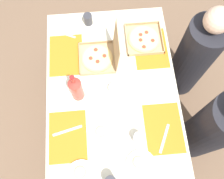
{
  "coord_description": "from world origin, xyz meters",
  "views": [
    {
      "loc": [
        0.65,
        -0.06,
        2.43
      ],
      "look_at": [
        0.0,
        0.0,
        0.74
      ],
      "focal_mm": 39.43,
      "sensor_mm": 36.0,
      "label": 1
    }
  ],
  "objects": [
    {
      "name": "plate_near_right",
      "position": [
        0.29,
        -0.1,
        0.75
      ],
      "size": [
        0.2,
        0.2,
        0.03
      ],
      "color": "white",
      "rests_on": "dining_table"
    },
    {
      "name": "pizza_box_corner_right",
      "position": [
        -0.41,
        0.29,
        0.75
      ],
      "size": [
        0.29,
        0.29,
        0.04
      ],
      "color": "tan",
      "rests_on": "dining_table"
    },
    {
      "name": "cup_dark",
      "position": [
        -0.61,
        -0.14,
        0.78
      ],
      "size": [
        0.07,
        0.07,
        0.1
      ],
      "primitive_type": "cylinder",
      "color": "#333338",
      "rests_on": "dining_table"
    },
    {
      "name": "placemat_far_right",
      "position": [
        0.32,
        0.33,
        0.74
      ],
      "size": [
        0.36,
        0.26,
        0.0
      ],
      "primitive_type": "cube",
      "color": "orange",
      "rests_on": "dining_table"
    },
    {
      "name": "diner_left_seat",
      "position": [
        -0.32,
        0.74,
        0.51
      ],
      "size": [
        0.32,
        0.32,
        1.15
      ],
      "color": "black",
      "rests_on": "ground_plane"
    },
    {
      "name": "ground_plane",
      "position": [
        0.0,
        0.0,
        0.0
      ],
      "size": [
        6.0,
        6.0,
        0.0
      ],
      "primitive_type": "plane",
      "color": "brown"
    },
    {
      "name": "condiment_bowl",
      "position": [
        0.0,
        0.02,
        0.76
      ],
      "size": [
        0.09,
        0.09,
        0.05
      ],
      "primitive_type": "cylinder",
      "color": "white",
      "rests_on": "dining_table"
    },
    {
      "name": "dining_table",
      "position": [
        0.0,
        0.0,
        0.63
      ],
      "size": [
        1.42,
        0.97,
        0.74
      ],
      "color": "#3F3328",
      "rests_on": "ground_plane"
    },
    {
      "name": "fork_by_near_left",
      "position": [
        -0.51,
        -0.34,
        0.74
      ],
      "size": [
        0.1,
        0.18,
        0.0
      ],
      "primitive_type": "cube",
      "rotation": [
        0.0,
        0.0,
        1.13
      ],
      "color": "#B7B7BC",
      "rests_on": "dining_table"
    },
    {
      "name": "cup_clear_left",
      "position": [
        0.38,
        0.14,
        0.78
      ],
      "size": [
        0.07,
        0.07,
        0.1
      ],
      "primitive_type": "cylinder",
      "color": "silver",
      "rests_on": "dining_table"
    },
    {
      "name": "plate_middle",
      "position": [
        0.55,
        0.14,
        0.75
      ],
      "size": [
        0.2,
        0.2,
        0.03
      ],
      "color": "white",
      "rests_on": "dining_table"
    },
    {
      "name": "placemat_far_left",
      "position": [
        -0.32,
        0.33,
        0.74
      ],
      "size": [
        0.36,
        0.26,
        0.0
      ],
      "primitive_type": "cube",
      "color": "orange",
      "rests_on": "dining_table"
    },
    {
      "name": "placemat_near_right",
      "position": [
        0.32,
        -0.33,
        0.74
      ],
      "size": [
        0.36,
        0.26,
        0.0
      ],
      "primitive_type": "cube",
      "color": "orange",
      "rests_on": "dining_table"
    },
    {
      "name": "placemat_near_left",
      "position": [
        -0.32,
        -0.33,
        0.74
      ],
      "size": [
        0.36,
        0.26,
        0.0
      ],
      "primitive_type": "cube",
      "color": "orange",
      "rests_on": "dining_table"
    },
    {
      "name": "fork_by_near_right",
      "position": [
        0.05,
        0.3,
        0.74
      ],
      "size": [
        0.09,
        0.18,
        0.0
      ],
      "primitive_type": "cube",
      "rotation": [
        0.0,
        0.0,
        4.28
      ],
      "color": "#B7B7BC",
      "rests_on": "dining_table"
    },
    {
      "name": "soda_bottle",
      "position": [
        0.02,
        -0.25,
        0.87
      ],
      "size": [
        0.09,
        0.09,
        0.32
      ],
      "color": "#B2382D",
      "rests_on": "dining_table"
    },
    {
      "name": "knife_by_far_right",
      "position": [
        0.39,
        0.33,
        0.74
      ],
      "size": [
        0.2,
        0.11,
        0.0
      ],
      "primitive_type": "cube",
      "rotation": [
        0.0,
        0.0,
        2.71
      ],
      "color": "#B7B7BC",
      "rests_on": "dining_table"
    },
    {
      "name": "plate_far_right",
      "position": [
        0.58,
        -0.25,
        0.75
      ],
      "size": [
        0.21,
        0.21,
        0.03
      ],
      "color": "white",
      "rests_on": "dining_table"
    },
    {
      "name": "diner_right_seat",
      "position": [
        0.32,
        0.74,
        0.54
      ],
      "size": [
        0.32,
        0.32,
        1.19
      ],
      "color": "black",
      "rests_on": "ground_plane"
    },
    {
      "name": "pizza_box_center",
      "position": [
        -0.26,
        -0.06,
        0.78
      ],
      "size": [
        0.28,
        0.3,
        0.31
      ],
      "color": "tan",
      "rests_on": "dining_table"
    },
    {
      "name": "knife_by_far_left",
      "position": [
        0.28,
        -0.33,
        0.74
      ],
      "size": [
        0.07,
        0.21,
        0.0
      ],
      "primitive_type": "cube",
      "rotation": [
        0.0,
        0.0,
        4.95
      ],
      "color": "#B7B7BC",
      "rests_on": "dining_table"
    }
  ]
}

